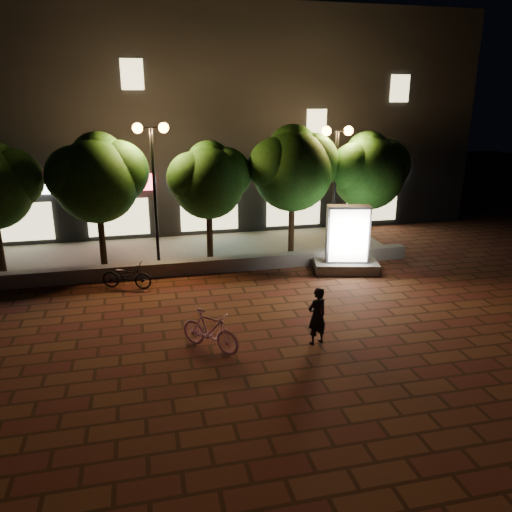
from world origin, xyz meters
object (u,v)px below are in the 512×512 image
object	(u,v)px
tree_far_right	(369,169)
street_lamp_left	(152,158)
scooter_pink	(210,331)
street_lamp_right	(336,157)
ad_kiosk	(347,246)
tree_mid	(209,178)
tree_right	(294,166)
scooter_parked	(127,276)
rider	(317,316)
tree_left	(98,175)

from	to	relation	value
tree_far_right	street_lamp_left	size ratio (longest dim) A/B	0.92
tree_far_right	scooter_pink	xyz separation A→B (m)	(-7.61, -7.36, -2.84)
street_lamp_right	ad_kiosk	size ratio (longest dim) A/B	2.01
tree_mid	street_lamp_left	xyz separation A→B (m)	(-2.05, -0.26, 0.81)
street_lamp_right	scooter_pink	world-z (taller)	street_lamp_right
tree_right	scooter_parked	distance (m)	7.62
rider	tree_far_right	bearing A→B (deg)	-140.26
tree_mid	tree_far_right	world-z (taller)	tree_far_right
tree_mid	ad_kiosk	bearing A→B (deg)	-29.30
tree_right	scooter_pink	bearing A→B (deg)	-120.93
tree_right	rider	world-z (taller)	tree_right
rider	tree_right	bearing A→B (deg)	-120.16
tree_left	scooter_pink	size ratio (longest dim) A/B	2.80
street_lamp_right	scooter_parked	size ratio (longest dim) A/B	2.95
ad_kiosk	scooter_pink	distance (m)	7.45
tree_right	ad_kiosk	bearing A→B (deg)	-63.61
ad_kiosk	scooter_parked	size ratio (longest dim) A/B	1.47
tree_mid	tree_right	xyz separation A→B (m)	(3.31, 0.00, 0.35)
tree_mid	tree_far_right	xyz separation A→B (m)	(6.50, 0.00, 0.15)
tree_left	street_lamp_left	world-z (taller)	street_lamp_left
street_lamp_right	scooter_pink	xyz separation A→B (m)	(-6.06, -7.10, -3.37)
tree_right	ad_kiosk	size ratio (longest dim) A/B	2.04
street_lamp_left	rider	world-z (taller)	street_lamp_left
tree_right	tree_far_right	distance (m)	3.20
street_lamp_left	scooter_parked	xyz separation A→B (m)	(-1.15, -2.20, -3.58)
tree_far_right	ad_kiosk	distance (m)	3.99
tree_right	street_lamp_right	xyz separation A→B (m)	(1.64, -0.26, 0.33)
tree_left	tree_right	world-z (taller)	tree_right
street_lamp_left	street_lamp_right	distance (m)	7.00
scooter_parked	tree_far_right	bearing A→B (deg)	-55.12
street_lamp_right	ad_kiosk	world-z (taller)	street_lamp_right
street_lamp_left	scooter_parked	distance (m)	4.36
tree_left	tree_mid	size ratio (longest dim) A/B	1.09
scooter_parked	tree_right	bearing A→B (deg)	-48.62
tree_mid	ad_kiosk	world-z (taller)	tree_mid
ad_kiosk	scooter_pink	bearing A→B (deg)	-139.89
tree_mid	street_lamp_left	world-z (taller)	street_lamp_left
street_lamp_left	scooter_parked	size ratio (longest dim) A/B	3.07
tree_mid	ad_kiosk	distance (m)	5.70
ad_kiosk	tree_mid	bearing A→B (deg)	150.70
tree_left	tree_mid	xyz separation A→B (m)	(4.00, -0.00, -0.23)
rider	ad_kiosk	bearing A→B (deg)	-137.98
scooter_pink	tree_mid	bearing A→B (deg)	37.67
ad_kiosk	rider	world-z (taller)	ad_kiosk
tree_right	tree_far_right	world-z (taller)	tree_right
scooter_parked	scooter_pink	bearing A→B (deg)	-136.29
tree_left	street_lamp_left	distance (m)	2.05
street_lamp_left	rider	bearing A→B (deg)	-63.66
tree_right	ad_kiosk	distance (m)	3.85
tree_left	scooter_pink	world-z (taller)	tree_left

